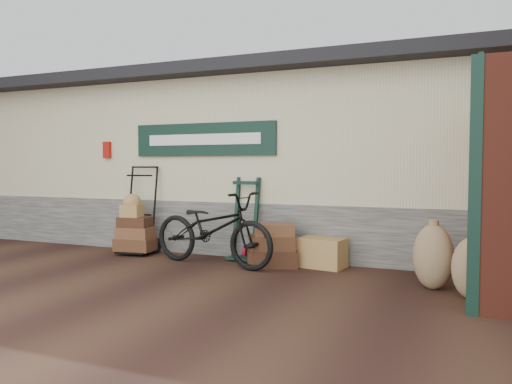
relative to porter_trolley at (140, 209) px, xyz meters
The scene contains 9 objects.
ground 1.75m from the porter_trolley, 26.54° to the right, with size 80.00×80.00×0.00m, color black.
station_building 2.61m from the porter_trolley, 55.35° to the left, with size 14.40×4.10×3.20m.
porter_trolley is the anchor object (origin of this frame).
green_barrow 1.93m from the porter_trolley, ahead, with size 0.48×0.40×1.32m, color black, non-canonical shape.
suitcase_stack 2.57m from the porter_trolley, ahead, with size 0.74×0.46×0.65m, color #352311, non-canonical shape.
wicker_hamper 3.28m from the porter_trolley, ahead, with size 0.67×0.44×0.44m, color olive.
bicycle 1.74m from the porter_trolley, 16.10° to the right, with size 2.15×0.75×1.25m, color black.
burlap_sack_left 4.90m from the porter_trolley, ahead, with size 0.50×0.42×0.80m, color olive.
burlap_sack_right 5.38m from the porter_trolley, 11.33° to the right, with size 0.44×0.37×0.70m, color olive.
Camera 1 is at (3.75, -6.43, 1.51)m, focal length 35.00 mm.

